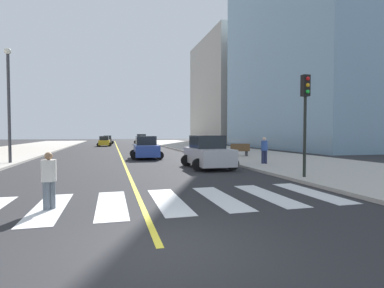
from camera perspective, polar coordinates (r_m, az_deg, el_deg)
name	(u,v)px	position (r m, az deg, el deg)	size (l,w,h in m)	color
ground_plane	(160,249)	(6.23, -5.99, -18.95)	(220.00, 220.00, 0.00)	#28282B
sidewalk_kerb_east	(256,156)	(28.96, 11.99, -2.22)	(10.00, 120.00, 0.15)	#B2ADA3
crosswalk_paint	(141,202)	(10.03, -9.62, -10.77)	(13.50, 4.00, 0.01)	silver
lane_divider_paint	(118,148)	(45.81, -13.82, -0.75)	(0.16, 80.00, 0.01)	yellow
parking_garage_concrete	(239,92)	(75.42, 8.74, 9.66)	(18.00, 24.00, 24.37)	#B2ADA3
car_blue_nearest	(146,148)	(26.77, -8.64, -0.75)	(2.82, 4.43, 1.96)	#2D479E
car_gray_second	(108,140)	(63.73, -15.57, 0.73)	(2.48, 3.89, 1.71)	slate
car_yellow_third	(104,141)	(52.97, -16.14, 0.46)	(2.45, 3.84, 1.69)	gold
car_white_fourth	(141,139)	(61.40, -9.52, 0.86)	(2.87, 4.53, 2.00)	silver
car_silver_fifth	(208,153)	(19.37, 3.01, -1.65)	(2.90, 4.65, 2.08)	#B7B7BC
traffic_light_near_corner	(305,105)	(15.32, 20.52, 6.80)	(0.36, 0.41, 4.80)	black
park_bench	(240,150)	(27.61, 8.93, -1.14)	(1.84, 0.71, 1.12)	brown
pedestrian_crossing	(49,178)	(9.80, -25.29, -5.79)	(0.42, 0.42, 1.68)	slate
pedestrian_waiting_east	(264,149)	(21.16, 13.42, -0.93)	(0.44, 0.44, 1.79)	#232847
fire_hydrant	(200,148)	(32.62, 1.44, -0.81)	(0.26, 0.26, 0.89)	red
street_lamp	(9,96)	(24.91, -31.18, 7.75)	(0.44, 0.44, 7.98)	#38383D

